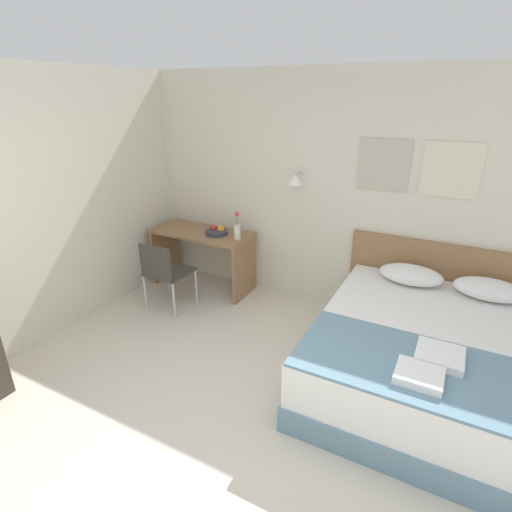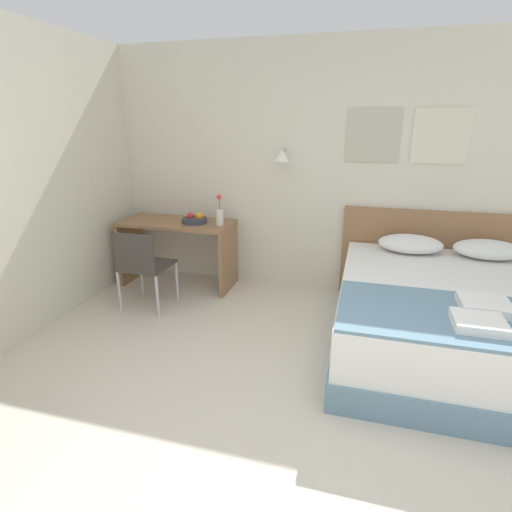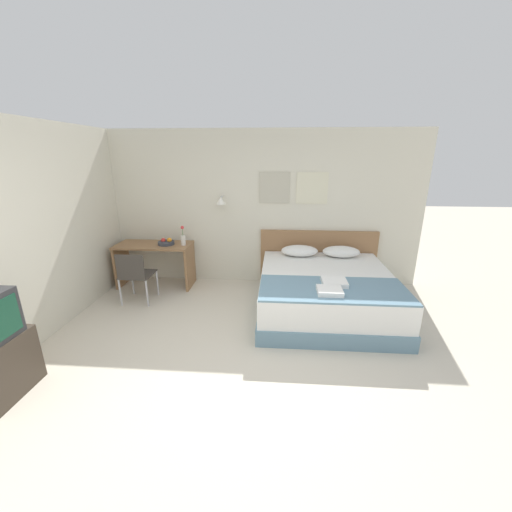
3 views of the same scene
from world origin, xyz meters
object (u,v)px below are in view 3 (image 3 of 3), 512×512
pillow_left (300,251)px  folded_towel_near_foot (334,282)px  desk (155,256)px  fruit_bowl (166,242)px  pillow_right (341,252)px  bed (325,292)px  desk_chair (135,273)px  folded_towel_mid_bed (330,291)px  headboard (318,257)px  throw_blanket (333,289)px  flower_vase (183,239)px

pillow_left → folded_towel_near_foot: size_ratio=1.91×
folded_towel_near_foot → pillow_left: bearing=106.7°
desk → fruit_bowl: size_ratio=4.62×
pillow_right → folded_towel_near_foot: bearing=-104.0°
pillow_left → desk: 2.52m
bed → desk_chair: desk_chair is taller
folded_towel_mid_bed → pillow_left: bearing=100.1°
pillow_left → desk: pillow_left is taller
pillow_right → desk: bearing=-179.1°
headboard → folded_towel_mid_bed: (-0.07, -1.82, 0.16)m
throw_blanket → flower_vase: size_ratio=5.54×
bed → pillow_left: pillow_left is taller
bed → flower_vase: size_ratio=6.19×
headboard → pillow_right: bearing=-38.0°
flower_vase → folded_towel_mid_bed: bearing=-33.2°
headboard → folded_towel_near_foot: bearing=-88.8°
pillow_right → fruit_bowl: fruit_bowl is taller
flower_vase → desk: bearing=177.0°
throw_blanket → folded_towel_near_foot: bearing=77.6°
pillow_right → flower_vase: (-2.67, -0.08, 0.19)m
throw_blanket → fruit_bowl: 2.96m
desk → flower_vase: 0.64m
pillow_right → desk_chair: desk_chair is taller
pillow_right → desk: (-3.21, -0.05, -0.15)m
headboard → desk_chair: headboard is taller
pillow_right → fruit_bowl: size_ratio=2.22×
headboard → pillow_right: size_ratio=3.33×
fruit_bowl → bed: bearing=-15.8°
bed → throw_blanket: (0.00, -0.61, 0.31)m
pillow_left → folded_towel_near_foot: (0.38, -1.26, -0.03)m
pillow_left → pillow_right: 0.69m
pillow_right → folded_towel_near_foot: pillow_right is taller
pillow_left → fruit_bowl: bearing=-178.5°
throw_blanket → flower_vase: bearing=150.3°
headboard → desk_chair: size_ratio=2.46×
throw_blanket → fruit_bowl: fruit_bowl is taller
throw_blanket → folded_towel_mid_bed: 0.17m
desk_chair → throw_blanket: bearing=-12.4°
throw_blanket → fruit_bowl: bearing=152.8°
pillow_left → flower_vase: 1.99m
bed → desk: 2.97m
folded_towel_near_foot → desk: bearing=157.3°
headboard → fruit_bowl: bearing=-172.9°
folded_towel_mid_bed → fruit_bowl: bearing=149.7°
folded_towel_near_foot → flower_vase: bearing=153.4°
pillow_left → fruit_bowl: 2.29m
folded_towel_near_foot → pillow_right: bearing=76.0°
desk_chair → fruit_bowl: size_ratio=3.00×
bed → flower_vase: (-2.32, 0.72, 0.58)m
pillow_right → flower_vase: size_ratio=1.82×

